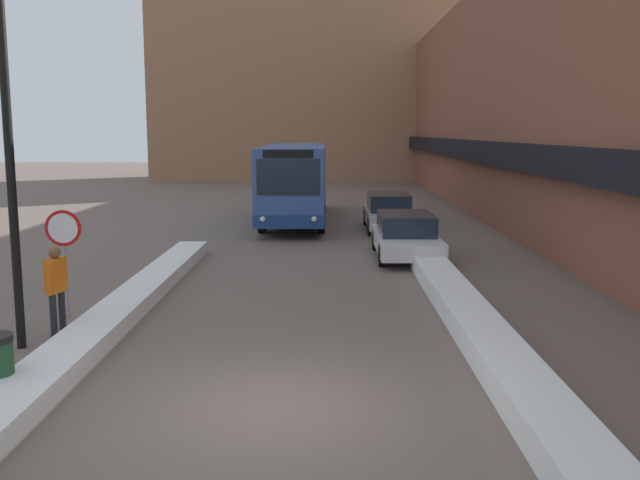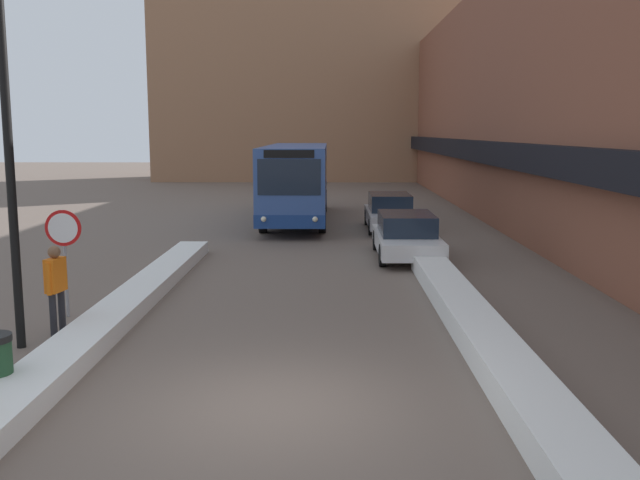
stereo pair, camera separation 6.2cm
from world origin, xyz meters
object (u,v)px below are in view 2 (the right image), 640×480
Objects in this scene: stop_sign at (64,240)px; street_lamp at (20,102)px; city_bus at (297,180)px; pedestrian at (56,282)px; parked_car_front at (406,235)px; parked_car_back at (390,212)px.

street_lamp is at bearing -84.79° from stop_sign.
pedestrian is (-3.80, -17.76, -0.73)m from city_bus.
street_lamp reaches higher than city_bus.
stop_sign reaches higher than parked_car_front.
stop_sign is at bearing 23.21° from pedestrian.
parked_car_back is (3.82, -2.78, -1.07)m from city_bus.
parked_car_front is at bearing 50.58° from street_lamp.
pedestrian reaches higher than parked_car_back.
street_lamp reaches higher than stop_sign.
parked_car_front is at bearing -90.00° from parked_car_back.
stop_sign is 1.56m from pedestrian.
city_bus reaches higher than parked_car_back.
stop_sign reaches higher than parked_car_back.
pedestrian is at bearing -131.32° from parked_car_front.
parked_car_front is 12.77m from street_lamp.
city_bus is 9.91m from parked_car_front.
city_bus reaches higher than pedestrian.
pedestrian is at bearing 79.99° from street_lamp.
parked_car_back is 2.10× the size of stop_sign.
city_bus is 5.23× the size of stop_sign.
city_bus is 19.12m from street_lamp.
city_bus is at bearing 78.00° from street_lamp.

